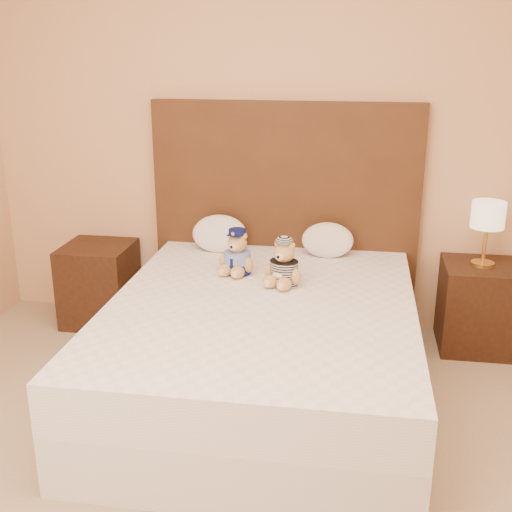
{
  "coord_description": "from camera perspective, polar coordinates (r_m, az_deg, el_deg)",
  "views": [
    {
      "loc": [
        0.47,
        -1.89,
        1.85
      ],
      "look_at": [
        -0.07,
        1.45,
        0.72
      ],
      "focal_mm": 45.0,
      "sensor_mm": 36.0,
      "label": 1
    }
  ],
  "objects": [
    {
      "name": "lamp",
      "position": [
        4.09,
        19.91,
        3.19
      ],
      "size": [
        0.2,
        0.2,
        0.4
      ],
      "color": "gold",
      "rests_on": "nightstand_right"
    },
    {
      "name": "headboard",
      "position": [
        4.27,
        2.57,
        3.53
      ],
      "size": [
        1.75,
        0.08,
        1.5
      ],
      "primitive_type": "cube",
      "color": "#452814",
      "rests_on": "ground"
    },
    {
      "name": "bed",
      "position": [
        3.5,
        0.49,
        -8.27
      ],
      "size": [
        1.6,
        2.0,
        0.55
      ],
      "color": "white",
      "rests_on": "ground"
    },
    {
      "name": "teddy_police",
      "position": [
        3.76,
        -1.67,
        0.38
      ],
      "size": [
        0.29,
        0.28,
        0.27
      ],
      "primitive_type": null,
      "rotation": [
        0.0,
        0.0,
        -0.32
      ],
      "color": "#A77841",
      "rests_on": "bed"
    },
    {
      "name": "pillow_right",
      "position": [
        4.1,
        6.39,
        1.56
      ],
      "size": [
        0.33,
        0.21,
        0.23
      ],
      "primitive_type": "ellipsoid",
      "color": "white",
      "rests_on": "bed"
    },
    {
      "name": "nightstand_right",
      "position": [
        4.27,
        19.08,
        -4.25
      ],
      "size": [
        0.45,
        0.45,
        0.55
      ],
      "primitive_type": "cube",
      "color": "#321D10",
      "rests_on": "ground"
    },
    {
      "name": "pillow_left",
      "position": [
        4.18,
        -3.28,
        2.15
      ],
      "size": [
        0.36,
        0.23,
        0.25
      ],
      "primitive_type": "ellipsoid",
      "color": "white",
      "rests_on": "bed"
    },
    {
      "name": "nightstand_left",
      "position": [
        4.54,
        -13.74,
        -2.4
      ],
      "size": [
        0.45,
        0.45,
        0.55
      ],
      "primitive_type": "cube",
      "color": "#321D10",
      "rests_on": "ground"
    },
    {
      "name": "room_walls",
      "position": [
        2.39,
        -2.23,
        17.45
      ],
      "size": [
        4.04,
        4.52,
        2.72
      ],
      "color": "tan",
      "rests_on": "ground"
    },
    {
      "name": "teddy_prisoner",
      "position": [
        3.58,
        2.51,
        -0.6
      ],
      "size": [
        0.3,
        0.3,
        0.26
      ],
      "primitive_type": null,
      "rotation": [
        0.0,
        0.0,
        -0.37
      ],
      "color": "#A77841",
      "rests_on": "bed"
    }
  ]
}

